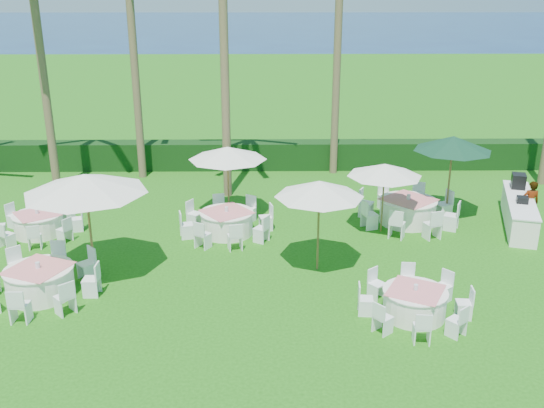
{
  "coord_description": "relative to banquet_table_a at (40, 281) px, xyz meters",
  "views": [
    {
      "loc": [
        0.97,
        -13.97,
        7.67
      ],
      "look_at": [
        1.18,
        3.67,
        1.3
      ],
      "focal_mm": 40.0,
      "sensor_mm": 36.0,
      "label": 1
    }
  ],
  "objects": [
    {
      "name": "hedge",
      "position": [
        4.93,
        11.71,
        0.19
      ],
      "size": [
        34.0,
        1.0,
        1.2
      ],
      "primitive_type": "cube",
      "color": "black",
      "rests_on": "ground"
    },
    {
      "name": "palm_c",
      "position": [
        4.45,
        8.05,
        5.22
      ],
      "size": [
        4.37,
        4.24,
        10.33
      ],
      "color": "brown",
      "rests_on": "ground"
    },
    {
      "name": "banquet_table_d",
      "position": [
        -1.51,
        4.19,
        -0.04
      ],
      "size": [
        2.8,
        2.8,
        0.86
      ],
      "color": "white",
      "rests_on": "ground"
    },
    {
      "name": "umbrella_d",
      "position": [
        9.73,
        4.26,
        1.71
      ],
      "size": [
        2.42,
        2.42,
        2.33
      ],
      "color": "brown",
      "rests_on": "ground"
    },
    {
      "name": "umbrella_c",
      "position": [
        4.63,
        5.7,
        1.9
      ],
      "size": [
        2.69,
        2.69,
        2.53
      ],
      "color": "brown",
      "rests_on": "ground"
    },
    {
      "name": "ocean",
      "position": [
        4.93,
        101.71,
        -0.41
      ],
      "size": [
        260.0,
        260.0,
        0.0
      ],
      "primitive_type": "plane",
      "color": "#081E51",
      "rests_on": "ground"
    },
    {
      "name": "umbrella_green",
      "position": [
        12.25,
        5.53,
        2.25
      ],
      "size": [
        2.65,
        2.65,
        2.92
      ],
      "color": "brown",
      "rests_on": "ground"
    },
    {
      "name": "umbrella_b",
      "position": [
        7.39,
        1.46,
        2.02
      ],
      "size": [
        2.49,
        2.49,
        2.66
      ],
      "color": "brown",
      "rests_on": "ground"
    },
    {
      "name": "palm_a",
      "position": [
        -2.38,
        8.75,
        4.68
      ],
      "size": [
        4.16,
        4.4,
        9.26
      ],
      "color": "brown",
      "rests_on": "ground"
    },
    {
      "name": "palm_d",
      "position": [
        8.88,
        11.01,
        4.6
      ],
      "size": [
        4.41,
        4.07,
        9.1
      ],
      "color": "brown",
      "rests_on": "ground"
    },
    {
      "name": "banquet_table_e",
      "position": [
        4.64,
        4.15,
        -0.01
      ],
      "size": [
        3.05,
        3.05,
        0.93
      ],
      "color": "white",
      "rests_on": "ground"
    },
    {
      "name": "banquet_table_c",
      "position": [
        9.55,
        -1.18,
        -0.04
      ],
      "size": [
        2.77,
        2.77,
        0.85
      ],
      "color": "white",
      "rests_on": "ground"
    },
    {
      "name": "umbrella_a",
      "position": [
        1.11,
        1.11,
        2.31
      ],
      "size": [
        3.32,
        3.32,
        2.98
      ],
      "color": "brown",
      "rests_on": "ground"
    },
    {
      "name": "palm_b",
      "position": [
        0.68,
        10.5,
        4.55
      ],
      "size": [
        4.15,
        4.4,
        9.01
      ],
      "color": "brown",
      "rests_on": "ground"
    },
    {
      "name": "banquet_table_a",
      "position": [
        0.0,
        0.0,
        0.0
      ],
      "size": [
        3.1,
        3.1,
        0.94
      ],
      "color": "white",
      "rests_on": "ground"
    },
    {
      "name": "banquet_table_f",
      "position": [
        10.77,
        5.04,
        0.04
      ],
      "size": [
        3.34,
        3.34,
        1.02
      ],
      "color": "white",
      "rests_on": "ground"
    },
    {
      "name": "buffet_table",
      "position": [
        14.48,
        4.8,
        0.1
      ],
      "size": [
        2.01,
        4.18,
        1.46
      ],
      "color": "white",
      "rests_on": "ground"
    },
    {
      "name": "ground",
      "position": [
        4.93,
        -0.29,
        -0.41
      ],
      "size": [
        120.0,
        120.0,
        0.0
      ],
      "primitive_type": "plane",
      "color": "#1A560E",
      "rests_on": "ground"
    },
    {
      "name": "staff_person",
      "position": [
        14.83,
        4.79,
        0.37
      ],
      "size": [
        0.57,
        0.38,
        1.56
      ],
      "primitive_type": "imported",
      "rotation": [
        0.0,
        0.0,
        3.13
      ],
      "color": "gray",
      "rests_on": "ground"
    }
  ]
}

